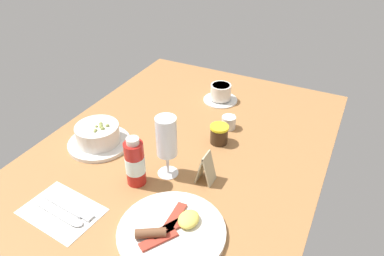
{
  "coord_description": "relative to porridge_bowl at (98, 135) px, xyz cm",
  "views": [
    {
      "loc": [
        81.85,
        42.87,
        67.9
      ],
      "look_at": [
        -1.96,
        1.33,
        5.36
      ],
      "focal_mm": 34.1,
      "sensor_mm": 36.0,
      "label": 1
    }
  ],
  "objects": [
    {
      "name": "ground_plane",
      "position": [
        -12.06,
        24.14,
        -4.93
      ],
      "size": [
        110.0,
        84.0,
        3.0
      ],
      "primitive_type": "cube",
      "color": "#9E6B3D"
    },
    {
      "name": "porridge_bowl",
      "position": [
        0.0,
        0.0,
        0.0
      ],
      "size": [
        19.29,
        19.29,
        7.71
      ],
      "color": "silver",
      "rests_on": "ground_plane"
    },
    {
      "name": "jam_jar",
      "position": [
        -17.78,
        33.08,
        -0.36
      ],
      "size": [
        5.83,
        5.83,
        6.07
      ],
      "color": "#352415",
      "rests_on": "ground_plane"
    },
    {
      "name": "creamer_jug",
      "position": [
        -26.9,
        32.81,
        -1.21
      ],
      "size": [
        5.57,
        4.69,
        4.93
      ],
      "color": "silver",
      "rests_on": "ground_plane"
    },
    {
      "name": "breakfast_plate",
      "position": [
        20.68,
        37.44,
        -2.52
      ],
      "size": [
        25.47,
        25.47,
        3.7
      ],
      "color": "silver",
      "rests_on": "ground_plane"
    },
    {
      "name": "wine_glass",
      "position": [
        2.35,
        26.03,
        8.36
      ],
      "size": [
        5.92,
        5.92,
        18.37
      ],
      "color": "white",
      "rests_on": "ground_plane"
    },
    {
      "name": "coffee_cup",
      "position": [
        -42.87,
        23.11,
        -0.43
      ],
      "size": [
        12.79,
        12.79,
        6.53
      ],
      "color": "silver",
      "rests_on": "ground_plane"
    },
    {
      "name": "cutlery_setting",
      "position": [
        26.92,
        9.81,
        -3.18
      ],
      "size": [
        15.55,
        20.74,
        0.9
      ],
      "color": "silver",
      "rests_on": "ground_plane"
    },
    {
      "name": "menu_card",
      "position": [
        0.45,
        36.78,
        1.07
      ],
      "size": [
        4.78,
        4.67,
        9.09
      ],
      "color": "#B9AE8A",
      "rests_on": "ground_plane"
    },
    {
      "name": "sauce_bottle_red",
      "position": [
        9.3,
        20.18,
        3.25
      ],
      "size": [
        5.33,
        5.33,
        14.56
      ],
      "color": "#B21E19",
      "rests_on": "ground_plane"
    }
  ]
}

